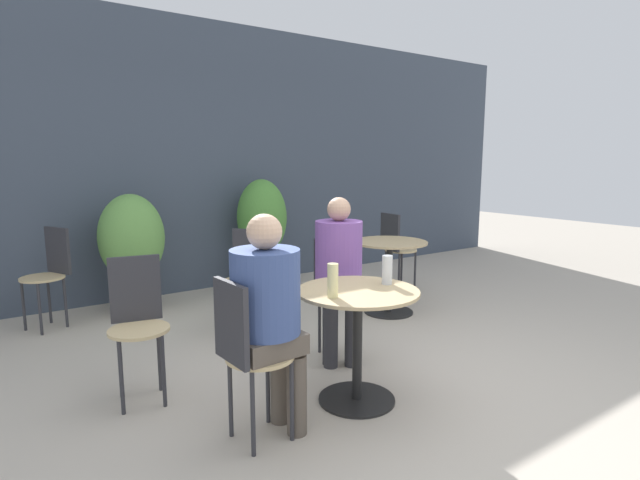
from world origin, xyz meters
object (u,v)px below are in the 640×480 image
(seated_person_1, at_px, (268,307))
(bistro_chair_5, at_px, (137,314))
(beer_glass_0, at_px, (333,281))
(cafe_table_near, at_px, (358,322))
(bistro_chair_1, at_px, (246,346))
(bistro_chair_3, at_px, (395,244))
(bistro_chair_2, at_px, (247,270))
(potted_plant_0, at_px, (132,245))
(bistro_chair_0, at_px, (336,285))
(potted_plant_1, at_px, (262,230))
(cafe_table_far, at_px, (390,263))
(bistro_chair_4, at_px, (51,267))
(beer_glass_1, at_px, (387,270))
(seated_person_0, at_px, (339,265))

(seated_person_1, bearing_deg, bistro_chair_5, 24.09)
(seated_person_1, height_order, beer_glass_0, seated_person_1)
(cafe_table_near, xyz_separation_m, beer_glass_0, (-0.23, -0.05, 0.30))
(cafe_table_near, bearing_deg, bistro_chair_1, -176.63)
(cafe_table_near, distance_m, bistro_chair_3, 2.72)
(bistro_chair_1, relative_size, bistro_chair_5, 1.00)
(bistro_chair_2, height_order, bistro_chair_5, same)
(potted_plant_0, bearing_deg, bistro_chair_0, -64.07)
(bistro_chair_1, height_order, bistro_chair_2, same)
(bistro_chair_5, xyz_separation_m, seated_person_1, (0.45, -0.86, 0.18))
(seated_person_1, xyz_separation_m, potted_plant_1, (1.47, 2.81, -0.04))
(cafe_table_far, distance_m, bistro_chair_4, 3.09)
(beer_glass_0, bearing_deg, beer_glass_1, 6.62)
(bistro_chair_0, bearing_deg, seated_person_0, -90.00)
(cafe_table_near, bearing_deg, seated_person_0, 63.37)
(seated_person_0, height_order, beer_glass_1, seated_person_0)
(beer_glass_0, relative_size, potted_plant_0, 0.17)
(bistro_chair_1, xyz_separation_m, bistro_chair_3, (2.80, 1.86, 0.00))
(beer_glass_0, bearing_deg, cafe_table_far, 38.29)
(bistro_chair_0, xyz_separation_m, seated_person_1, (-0.98, -0.73, 0.18))
(bistro_chair_0, bearing_deg, cafe_table_near, -90.00)
(cafe_table_near, distance_m, bistro_chair_5, 1.36)
(seated_person_0, bearing_deg, beer_glass_0, -102.90)
(cafe_table_far, xyz_separation_m, beer_glass_1, (-1.17, -1.23, 0.30))
(bistro_chair_1, height_order, bistro_chair_3, same)
(bistro_chair_2, xyz_separation_m, bistro_chair_4, (-1.38, 1.10, 0.00))
(seated_person_0, bearing_deg, bistro_chair_0, 90.00)
(bistro_chair_0, bearing_deg, bistro_chair_2, 136.86)
(cafe_table_near, bearing_deg, bistro_chair_4, 116.92)
(bistro_chair_2, bearing_deg, cafe_table_near, -44.98)
(bistro_chair_1, relative_size, potted_plant_0, 0.77)
(cafe_table_near, height_order, potted_plant_1, potted_plant_1)
(seated_person_1, bearing_deg, seated_person_0, -59.97)
(bistro_chair_4, distance_m, seated_person_0, 2.64)
(bistro_chair_1, relative_size, seated_person_1, 0.73)
(bistro_chair_0, xyz_separation_m, beer_glass_1, (-0.12, -0.69, 0.26))
(cafe_table_far, height_order, bistro_chair_4, bistro_chair_4)
(bistro_chair_1, distance_m, bistro_chair_3, 3.36)
(bistro_chair_2, height_order, potted_plant_0, potted_plant_0)
(cafe_table_far, bearing_deg, potted_plant_1, 109.98)
(cafe_table_near, height_order, bistro_chair_0, bistro_chair_0)
(bistro_chair_0, relative_size, seated_person_0, 0.73)
(bistro_chair_3, bearing_deg, bistro_chair_5, 111.53)
(bistro_chair_2, relative_size, bistro_chair_5, 1.00)
(cafe_table_far, xyz_separation_m, seated_person_1, (-2.03, -1.27, 0.22))
(seated_person_1, distance_m, potted_plant_1, 3.17)
(cafe_table_far, relative_size, seated_person_1, 0.59)
(seated_person_0, bearing_deg, potted_plant_1, 102.46)
(bistro_chair_2, relative_size, potted_plant_1, 0.70)
(cafe_table_near, distance_m, bistro_chair_4, 2.97)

